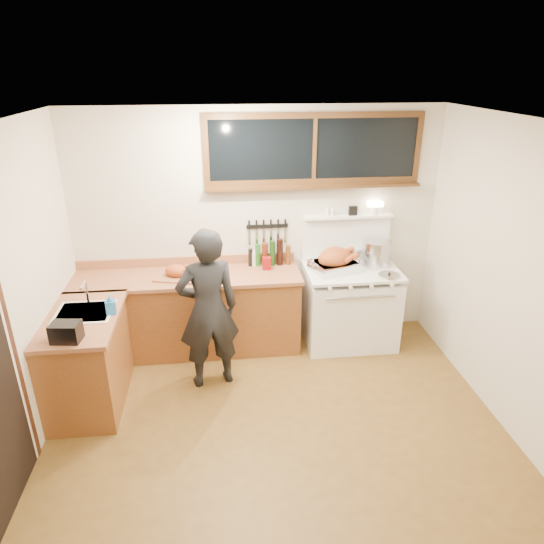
{
  "coord_description": "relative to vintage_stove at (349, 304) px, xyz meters",
  "views": [
    {
      "loc": [
        -0.44,
        -3.35,
        2.97
      ],
      "look_at": [
        0.05,
        0.85,
        1.15
      ],
      "focal_mm": 32.0,
      "sensor_mm": 36.0,
      "label": 1
    }
  ],
  "objects": [
    {
      "name": "ground_plane",
      "position": [
        -1.0,
        -1.41,
        -0.48
      ],
      "size": [
        4.0,
        3.5,
        0.02
      ],
      "primitive_type": "cube",
      "color": "brown"
    },
    {
      "name": "room_shell",
      "position": [
        -1.0,
        -1.41,
        1.18
      ],
      "size": [
        4.1,
        3.6,
        2.65
      ],
      "color": "beige",
      "rests_on": "ground"
    },
    {
      "name": "counter_back",
      "position": [
        -1.8,
        0.04,
        -0.01
      ],
      "size": [
        2.44,
        0.64,
        1.0
      ],
      "color": "brown",
      "rests_on": "ground"
    },
    {
      "name": "counter_left",
      "position": [
        -2.7,
        -0.79,
        -0.01
      ],
      "size": [
        0.64,
        1.09,
        0.9
      ],
      "color": "brown",
      "rests_on": "ground"
    },
    {
      "name": "sink_unit",
      "position": [
        -2.68,
        -0.71,
        0.38
      ],
      "size": [
        0.5,
        0.45,
        0.37
      ],
      "color": "white",
      "rests_on": "counter_left"
    },
    {
      "name": "vintage_stove",
      "position": [
        0.0,
        0.0,
        0.0
      ],
      "size": [
        1.02,
        0.74,
        1.58
      ],
      "color": "white",
      "rests_on": "ground"
    },
    {
      "name": "back_window",
      "position": [
        -0.4,
        0.31,
        1.6
      ],
      "size": [
        2.32,
        0.13,
        0.77
      ],
      "color": "black",
      "rests_on": "room_shell"
    },
    {
      "name": "knife_strip",
      "position": [
        -0.9,
        0.32,
        0.84
      ],
      "size": [
        0.46,
        0.03,
        0.28
      ],
      "color": "black",
      "rests_on": "room_shell"
    },
    {
      "name": "man",
      "position": [
        -1.57,
        -0.62,
        0.35
      ],
      "size": [
        0.67,
        0.51,
        1.63
      ],
      "color": "black",
      "rests_on": "ground"
    },
    {
      "name": "soap_bottle",
      "position": [
        -2.43,
        -0.75,
        0.53
      ],
      "size": [
        0.1,
        0.1,
        0.19
      ],
      "color": "#2570B9",
      "rests_on": "counter_left"
    },
    {
      "name": "toaster",
      "position": [
        -2.7,
        -1.19,
        0.51
      ],
      "size": [
        0.25,
        0.19,
        0.16
      ],
      "color": "black",
      "rests_on": "counter_left"
    },
    {
      "name": "cutting_board",
      "position": [
        -1.9,
        -0.01,
        0.49
      ],
      "size": [
        0.5,
        0.42,
        0.14
      ],
      "color": "#945A3B",
      "rests_on": "counter_back"
    },
    {
      "name": "roast_turkey",
      "position": [
        -0.19,
        -0.01,
        0.54
      ],
      "size": [
        0.57,
        0.49,
        0.26
      ],
      "color": "silver",
      "rests_on": "vintage_stove"
    },
    {
      "name": "stockpot",
      "position": [
        0.29,
        0.08,
        0.58
      ],
      "size": [
        0.39,
        0.39,
        0.29
      ],
      "color": "silver",
      "rests_on": "vintage_stove"
    },
    {
      "name": "saucepan",
      "position": [
        0.1,
        0.29,
        0.49
      ],
      "size": [
        0.21,
        0.29,
        0.12
      ],
      "color": "silver",
      "rests_on": "vintage_stove"
    },
    {
      "name": "pot_lid",
      "position": [
        0.34,
        -0.24,
        0.45
      ],
      "size": [
        0.29,
        0.29,
        0.04
      ],
      "color": "silver",
      "rests_on": "vintage_stove"
    },
    {
      "name": "coffee_tin",
      "position": [
        -0.93,
        0.1,
        0.5
      ],
      "size": [
        0.1,
        0.08,
        0.14
      ],
      "color": "maroon",
      "rests_on": "counter_back"
    },
    {
      "name": "pitcher",
      "position": [
        -1.07,
        0.24,
        0.52
      ],
      "size": [
        0.1,
        0.1,
        0.17
      ],
      "color": "white",
      "rests_on": "counter_back"
    },
    {
      "name": "bottle_cluster",
      "position": [
        -0.88,
        0.22,
        0.56
      ],
      "size": [
        0.47,
        0.07,
        0.3
      ],
      "color": "black",
      "rests_on": "counter_back"
    }
  ]
}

